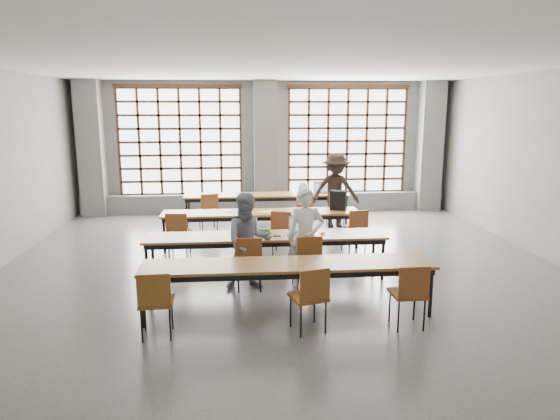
{
  "coord_description": "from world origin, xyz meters",
  "views": [
    {
      "loc": [
        -0.76,
        -8.08,
        2.83
      ],
      "look_at": [
        -0.02,
        0.4,
        1.06
      ],
      "focal_mm": 32.0,
      "sensor_mm": 36.0,
      "label": 1
    }
  ],
  "objects_px": {
    "chair_mid_right": "(356,226)",
    "mouse": "(323,233)",
    "chair_near_right": "(410,290)",
    "red_pouch": "(156,298)",
    "backpack": "(338,200)",
    "chair_mid_left": "(178,230)",
    "chair_back_left": "(209,208)",
    "phone": "(277,236)",
    "laptop_back": "(321,190)",
    "student_back": "(335,190)",
    "laptop_front": "(299,229)",
    "student_male": "(306,238)",
    "chair_near_mid": "(311,293)",
    "chair_back_mid": "(303,206)",
    "chair_mid_centre": "(282,228)",
    "desk_row_d": "(288,268)",
    "plastic_bag": "(303,187)",
    "chair_back_right": "(336,206)",
    "green_box": "(263,231)",
    "desk_row_b": "(261,215)",
    "chair_near_left": "(155,298)",
    "student_female": "(249,241)",
    "chair_front_right": "(307,256)",
    "chair_front_left": "(249,258)",
    "desk_row_a": "(267,197)",
    "desk_row_c": "(266,239)"
  },
  "relations": [
    {
      "from": "phone",
      "to": "chair_back_left",
      "type": "bearing_deg",
      "value": 110.91
    },
    {
      "from": "desk_row_a",
      "to": "green_box",
      "type": "relative_size",
      "value": 16.0
    },
    {
      "from": "chair_back_mid",
      "to": "chair_mid_right",
      "type": "relative_size",
      "value": 1.0
    },
    {
      "from": "desk_row_b",
      "to": "chair_back_right",
      "type": "xyz_separation_m",
      "value": [
        1.84,
        1.44,
        -0.13
      ]
    },
    {
      "from": "chair_back_right",
      "to": "green_box",
      "type": "height_order",
      "value": "chair_back_right"
    },
    {
      "from": "chair_mid_left",
      "to": "chair_mid_right",
      "type": "distance_m",
      "value": 3.42
    },
    {
      "from": "chair_mid_right",
      "to": "chair_front_right",
      "type": "relative_size",
      "value": 1.0
    },
    {
      "from": "chair_back_left",
      "to": "phone",
      "type": "xyz_separation_m",
      "value": [
        1.31,
        -3.42,
        0.2
      ]
    },
    {
      "from": "desk_row_c",
      "to": "chair_back_left",
      "type": "bearing_deg",
      "value": 108.74
    },
    {
      "from": "desk_row_d",
      "to": "chair_mid_right",
      "type": "bearing_deg",
      "value": 60.07
    },
    {
      "from": "laptop_back",
      "to": "desk_row_d",
      "type": "bearing_deg",
      "value": -103.96
    },
    {
      "from": "phone",
      "to": "red_pouch",
      "type": "xyz_separation_m",
      "value": [
        -1.67,
        -2.0,
        -0.24
      ]
    },
    {
      "from": "phone",
      "to": "backpack",
      "type": "distance_m",
      "value": 2.5
    },
    {
      "from": "chair_front_left",
      "to": "student_female",
      "type": "xyz_separation_m",
      "value": [
        0.0,
        0.13,
        0.23
      ]
    },
    {
      "from": "student_male",
      "to": "backpack",
      "type": "xyz_separation_m",
      "value": [
        1.01,
        2.44,
        0.13
      ]
    },
    {
      "from": "laptop_back",
      "to": "red_pouch",
      "type": "distance_m",
      "value": 6.9
    },
    {
      "from": "chair_mid_right",
      "to": "backpack",
      "type": "distance_m",
      "value": 0.81
    },
    {
      "from": "chair_near_left",
      "to": "chair_back_left",
      "type": "bearing_deg",
      "value": 86.31
    },
    {
      "from": "chair_near_mid",
      "to": "student_male",
      "type": "xyz_separation_m",
      "value": [
        0.17,
        1.67,
        0.26
      ]
    },
    {
      "from": "chair_near_mid",
      "to": "plastic_bag",
      "type": "xyz_separation_m",
      "value": [
        0.72,
        6.17,
        0.34
      ]
    },
    {
      "from": "student_back",
      "to": "red_pouch",
      "type": "xyz_separation_m",
      "value": [
        -3.34,
        -5.55,
        -0.38
      ]
    },
    {
      "from": "chair_near_right",
      "to": "red_pouch",
      "type": "xyz_separation_m",
      "value": [
        -3.2,
        0.08,
        -0.04
      ]
    },
    {
      "from": "chair_near_left",
      "to": "laptop_back",
      "type": "relative_size",
      "value": 2.28
    },
    {
      "from": "chair_mid_left",
      "to": "student_male",
      "type": "distance_m",
      "value": 2.82
    },
    {
      "from": "chair_front_right",
      "to": "chair_near_left",
      "type": "bearing_deg",
      "value": -143.51
    },
    {
      "from": "backpack",
      "to": "red_pouch",
      "type": "height_order",
      "value": "backpack"
    },
    {
      "from": "chair_mid_left",
      "to": "plastic_bag",
      "type": "bearing_deg",
      "value": 44.96
    },
    {
      "from": "chair_near_right",
      "to": "chair_near_left",
      "type": "bearing_deg",
      "value": 180.0
    },
    {
      "from": "student_female",
      "to": "plastic_bag",
      "type": "relative_size",
      "value": 5.35
    },
    {
      "from": "laptop_front",
      "to": "green_box",
      "type": "bearing_deg",
      "value": -177.34
    },
    {
      "from": "chair_front_left",
      "to": "backpack",
      "type": "distance_m",
      "value": 3.22
    },
    {
      "from": "desk_row_b",
      "to": "mouse",
      "type": "relative_size",
      "value": 40.82
    },
    {
      "from": "chair_front_left",
      "to": "chair_front_right",
      "type": "relative_size",
      "value": 1.0
    },
    {
      "from": "chair_mid_centre",
      "to": "chair_near_mid",
      "type": "relative_size",
      "value": 1.0
    },
    {
      "from": "laptop_front",
      "to": "phone",
      "type": "xyz_separation_m",
      "value": [
        -0.38,
        -0.21,
        -0.05
      ]
    },
    {
      "from": "student_back",
      "to": "plastic_bag",
      "type": "height_order",
      "value": "student_back"
    },
    {
      "from": "chair_mid_left",
      "to": "chair_near_mid",
      "type": "distance_m",
      "value": 3.99
    },
    {
      "from": "chair_back_mid",
      "to": "student_back",
      "type": "relative_size",
      "value": 0.5
    },
    {
      "from": "mouse",
      "to": "desk_row_d",
      "type": "bearing_deg",
      "value": -115.75
    },
    {
      "from": "student_back",
      "to": "mouse",
      "type": "bearing_deg",
      "value": -108.02
    },
    {
      "from": "phone",
      "to": "student_male",
      "type": "bearing_deg",
      "value": -43.6
    },
    {
      "from": "laptop_front",
      "to": "laptop_back",
      "type": "distance_m",
      "value": 4.09
    },
    {
      "from": "plastic_bag",
      "to": "phone",
      "type": "bearing_deg",
      "value": -103.34
    },
    {
      "from": "student_back",
      "to": "laptop_front",
      "type": "height_order",
      "value": "student_back"
    },
    {
      "from": "laptop_back",
      "to": "chair_near_mid",
      "type": "bearing_deg",
      "value": -100.65
    },
    {
      "from": "desk_row_a",
      "to": "chair_front_right",
      "type": "distance_m",
      "value": 4.59
    },
    {
      "from": "chair_mid_right",
      "to": "mouse",
      "type": "xyz_separation_m",
      "value": [
        -0.88,
        -1.28,
        0.21
      ]
    },
    {
      "from": "laptop_back",
      "to": "plastic_bag",
      "type": "bearing_deg",
      "value": -172.54
    },
    {
      "from": "laptop_back",
      "to": "backpack",
      "type": "bearing_deg",
      "value": -89.88
    },
    {
      "from": "chair_front_left",
      "to": "red_pouch",
      "type": "xyz_separation_m",
      "value": [
        -1.19,
        -1.47,
        -0.04
      ]
    }
  ]
}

